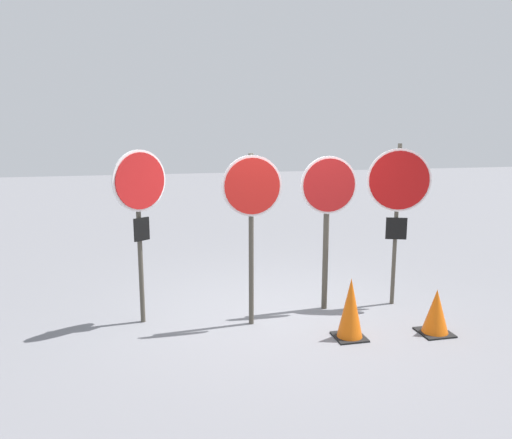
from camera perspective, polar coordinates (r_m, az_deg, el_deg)
ground_plane at (r=6.58m, az=3.26°, el=-11.07°), size 40.00×40.00×0.00m
stop_sign_0 at (r=6.14m, az=-13.12°, el=2.53°), size 0.63×0.44×2.16m
stop_sign_1 at (r=5.91m, az=-0.47°, el=2.19°), size 0.73×0.12×2.12m
stop_sign_2 at (r=6.52m, az=8.23°, el=1.98°), size 0.75×0.15×2.06m
stop_sign_3 at (r=6.88m, az=15.95°, el=3.19°), size 0.80×0.31×2.21m
traffic_cone_0 at (r=5.95m, az=10.75°, el=-9.97°), size 0.36×0.36×0.72m
traffic_cone_1 at (r=6.37m, az=19.88°, el=-9.90°), size 0.37×0.37×0.55m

